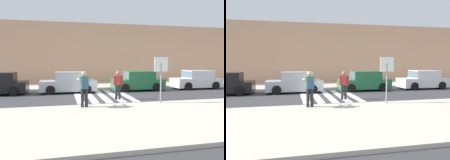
# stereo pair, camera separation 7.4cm
# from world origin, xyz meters

# --- Properties ---
(ground_plane) EXTENTS (120.00, 120.00, 0.00)m
(ground_plane) POSITION_xyz_m (0.00, 0.00, 0.00)
(ground_plane) COLOR #38383A
(sidewalk_near) EXTENTS (60.00, 6.00, 0.14)m
(sidewalk_near) POSITION_xyz_m (0.00, -6.20, 0.07)
(sidewalk_near) COLOR beige
(sidewalk_near) RESTS_ON ground
(sidewalk_far) EXTENTS (60.00, 4.80, 0.14)m
(sidewalk_far) POSITION_xyz_m (0.00, 6.00, 0.07)
(sidewalk_far) COLOR beige
(sidewalk_far) RESTS_ON ground
(building_facade_far) EXTENTS (56.00, 4.00, 6.25)m
(building_facade_far) POSITION_xyz_m (0.00, 10.40, 3.12)
(building_facade_far) COLOR tan
(building_facade_far) RESTS_ON ground
(crosswalk_stripe_0) EXTENTS (0.44, 5.20, 0.01)m
(crosswalk_stripe_0) POSITION_xyz_m (-1.60, 0.20, 0.00)
(crosswalk_stripe_0) COLOR silver
(crosswalk_stripe_0) RESTS_ON ground
(crosswalk_stripe_1) EXTENTS (0.44, 5.20, 0.01)m
(crosswalk_stripe_1) POSITION_xyz_m (-0.80, 0.20, 0.00)
(crosswalk_stripe_1) COLOR silver
(crosswalk_stripe_1) RESTS_ON ground
(crosswalk_stripe_2) EXTENTS (0.44, 5.20, 0.01)m
(crosswalk_stripe_2) POSITION_xyz_m (0.00, 0.20, 0.00)
(crosswalk_stripe_2) COLOR silver
(crosswalk_stripe_2) RESTS_ON ground
(crosswalk_stripe_3) EXTENTS (0.44, 5.20, 0.01)m
(crosswalk_stripe_3) POSITION_xyz_m (0.80, 0.20, 0.00)
(crosswalk_stripe_3) COLOR silver
(crosswalk_stripe_3) RESTS_ON ground
(crosswalk_stripe_4) EXTENTS (0.44, 5.20, 0.01)m
(crosswalk_stripe_4) POSITION_xyz_m (1.60, 0.20, 0.00)
(crosswalk_stripe_4) COLOR silver
(crosswalk_stripe_4) RESTS_ON ground
(stop_sign) EXTENTS (0.76, 0.08, 2.42)m
(stop_sign) POSITION_xyz_m (2.47, -3.59, 1.90)
(stop_sign) COLOR gray
(stop_sign) RESTS_ON sidewalk_near
(photographer_with_backpack) EXTENTS (0.61, 0.86, 1.72)m
(photographer_with_backpack) POSITION_xyz_m (-1.59, -3.78, 1.17)
(photographer_with_backpack) COLOR #232328
(photographer_with_backpack) RESTS_ON sidewalk_near
(pedestrian_crossing) EXTENTS (0.57, 0.32, 1.72)m
(pedestrian_crossing) POSITION_xyz_m (0.71, -1.33, 0.97)
(pedestrian_crossing) COLOR #232328
(pedestrian_crossing) RESTS_ON ground
(parked_car_silver) EXTENTS (4.10, 1.92, 1.55)m
(parked_car_silver) POSITION_xyz_m (-2.11, 2.30, 0.73)
(parked_car_silver) COLOR #B7BABF
(parked_car_silver) RESTS_ON ground
(parked_car_green) EXTENTS (4.10, 1.92, 1.55)m
(parked_car_green) POSITION_xyz_m (3.32, 2.30, 0.73)
(parked_car_green) COLOR #236B3D
(parked_car_green) RESTS_ON ground
(parked_car_white) EXTENTS (4.10, 1.92, 1.55)m
(parked_car_white) POSITION_xyz_m (8.60, 2.30, 0.73)
(parked_car_white) COLOR white
(parked_car_white) RESTS_ON ground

